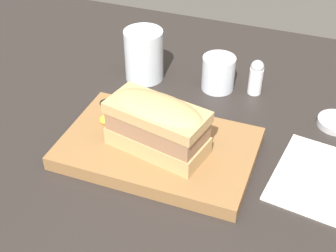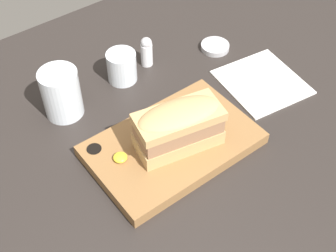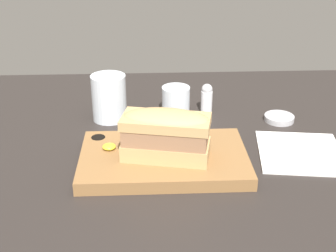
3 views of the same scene
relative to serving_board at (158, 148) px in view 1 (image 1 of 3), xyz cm
name	(u,v)px [view 1 (image 1 of 3)]	position (x,y,z in cm)	size (l,w,h in cm)	color
dining_table	(170,166)	(2.64, -1.29, -2.23)	(157.43, 109.19, 2.00)	#282321
serving_board	(158,148)	(0.00, 0.00, 0.00)	(31.74, 20.24, 2.52)	olive
sandwich	(157,123)	(0.44, -1.18, 6.25)	(17.20, 10.57, 9.34)	tan
mustard_dollop	(107,119)	(-10.38, 2.17, 1.75)	(2.63, 2.63, 1.05)	yellow
water_glass	(144,58)	(-11.55, 21.57, 3.35)	(7.89, 7.89, 10.57)	silver
wine_glass	(218,74)	(3.82, 23.02, 2.00)	(6.54, 6.54, 6.95)	silver
napkin	(329,181)	(27.63, 3.05, -1.03)	(18.70, 19.47, 0.40)	white
salt_shaker	(256,77)	(11.17, 23.97, 2.48)	(2.73, 2.73, 7.27)	white
condiment_dish	(336,123)	(27.42, 18.63, -0.60)	(6.79, 6.79, 1.26)	#B2B2B7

